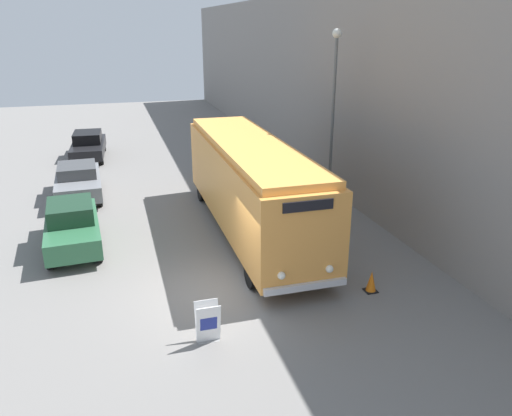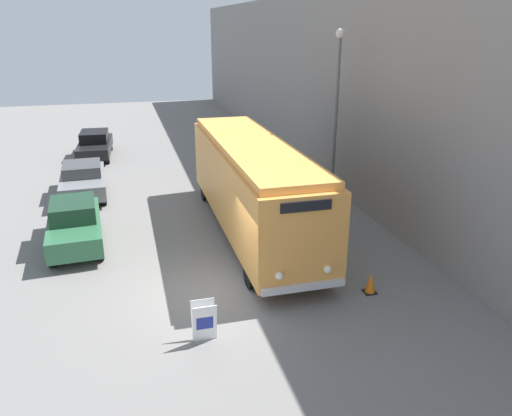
# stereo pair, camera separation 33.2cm
# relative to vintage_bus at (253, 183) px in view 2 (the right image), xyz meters

# --- Properties ---
(ground_plane) EXTENTS (80.00, 80.00, 0.00)m
(ground_plane) POSITION_rel_vintage_bus_xyz_m (-2.16, -4.21, -1.93)
(ground_plane) COLOR slate
(building_wall_right) EXTENTS (0.30, 60.00, 8.89)m
(building_wall_right) POSITION_rel_vintage_bus_xyz_m (5.14, 5.79, 2.52)
(building_wall_right) COLOR gray
(building_wall_right) RESTS_ON ground_plane
(vintage_bus) EXTENTS (2.54, 11.10, 3.44)m
(vintage_bus) POSITION_rel_vintage_bus_xyz_m (0.00, 0.00, 0.00)
(vintage_bus) COLOR black
(vintage_bus) RESTS_ON ground_plane
(sign_board) EXTENTS (0.59, 0.39, 1.05)m
(sign_board) POSITION_rel_vintage_bus_xyz_m (-2.89, -6.38, -1.42)
(sign_board) COLOR gray
(sign_board) RESTS_ON ground_plane
(streetlamp) EXTENTS (0.36, 0.36, 7.23)m
(streetlamp) POSITION_rel_vintage_bus_xyz_m (3.79, 1.44, 2.68)
(streetlamp) COLOR #595E60
(streetlamp) RESTS_ON ground_plane
(parked_car_near) EXTENTS (2.00, 4.40, 1.63)m
(parked_car_near) POSITION_rel_vintage_bus_xyz_m (-6.32, 0.40, -1.11)
(parked_car_near) COLOR black
(parked_car_near) RESTS_ON ground_plane
(parked_car_mid) EXTENTS (2.06, 4.44, 1.50)m
(parked_car_mid) POSITION_rel_vintage_bus_xyz_m (-6.35, 6.06, -1.15)
(parked_car_mid) COLOR black
(parked_car_mid) RESTS_ON ground_plane
(parked_car_far) EXTENTS (1.98, 4.77, 1.52)m
(parked_car_far) POSITION_rel_vintage_bus_xyz_m (-6.08, 13.40, -1.16)
(parked_car_far) COLOR black
(parked_car_far) RESTS_ON ground_plane
(traffic_cone) EXTENTS (0.36, 0.36, 0.65)m
(traffic_cone) POSITION_rel_vintage_bus_xyz_m (2.15, -5.30, -1.61)
(traffic_cone) COLOR black
(traffic_cone) RESTS_ON ground_plane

